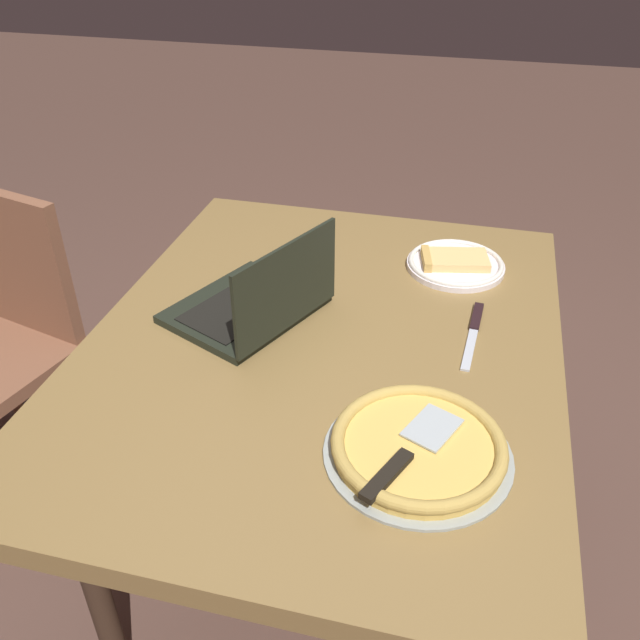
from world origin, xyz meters
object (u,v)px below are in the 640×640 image
at_px(dining_table, 323,365).
at_px(table_knife, 474,328).
at_px(pizza_plate, 455,263).
at_px(pizza_tray, 418,447).
at_px(laptop, 256,302).

xyz_separation_m(dining_table, table_knife, (0.11, -0.30, 0.08)).
bearing_deg(pizza_plate, pizza_tray, 179.20).
relative_size(pizza_plate, table_knife, 0.97).
distance_m(pizza_plate, table_knife, 0.26).
relative_size(dining_table, table_knife, 5.01).
bearing_deg(pizza_tray, laptop, 49.79).
relative_size(pizza_plate, pizza_tray, 0.75).
distance_m(dining_table, pizza_plate, 0.44).
bearing_deg(pizza_tray, table_knife, -10.18).
distance_m(laptop, table_knife, 0.47).
relative_size(laptop, pizza_tray, 1.22).
bearing_deg(dining_table, table_knife, -70.92).
distance_m(pizza_tray, table_knife, 0.40).
xyz_separation_m(dining_table, laptop, (0.04, 0.16, 0.11)).
bearing_deg(dining_table, laptop, 75.82).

